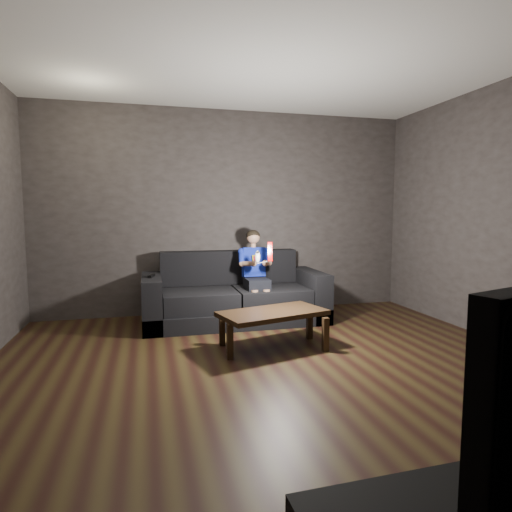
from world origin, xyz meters
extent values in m
plane|color=black|center=(0.00, 0.00, 0.00)|extent=(5.00, 5.00, 0.00)
cube|color=#332D2C|center=(0.00, 2.50, 1.35)|extent=(5.00, 0.04, 2.70)
cube|color=white|center=(0.00, 0.00, 2.70)|extent=(5.00, 5.00, 0.02)
cube|color=black|center=(-0.03, 1.90, 0.10)|extent=(2.21, 0.96, 0.19)
cube|color=black|center=(-0.48, 1.80, 0.31)|extent=(0.87, 0.67, 0.23)
cube|color=black|center=(0.41, 1.80, 0.31)|extent=(0.87, 0.67, 0.23)
cube|color=black|center=(-0.03, 2.26, 0.64)|extent=(1.77, 0.22, 0.43)
cube|color=black|center=(-1.03, 1.90, 0.30)|extent=(0.22, 0.96, 0.60)
cube|color=black|center=(0.96, 1.90, 0.30)|extent=(0.22, 0.96, 0.60)
cube|color=black|center=(0.22, 1.78, 0.49)|extent=(0.27, 0.34, 0.13)
cube|color=#021689|center=(0.22, 1.96, 0.73)|extent=(0.27, 0.19, 0.38)
cube|color=gold|center=(0.22, 1.88, 0.78)|extent=(0.08, 0.08, 0.09)
cube|color=#B1162A|center=(0.22, 1.88, 0.78)|extent=(0.05, 0.05, 0.06)
cylinder|color=tan|center=(0.22, 1.96, 0.94)|extent=(0.06, 0.06, 0.05)
sphere|color=tan|center=(0.22, 1.96, 1.04)|extent=(0.16, 0.16, 0.16)
ellipsoid|color=black|center=(0.22, 1.97, 1.06)|extent=(0.17, 0.17, 0.15)
cylinder|color=#021689|center=(0.05, 1.90, 0.80)|extent=(0.07, 0.20, 0.17)
cylinder|color=#021689|center=(0.39, 1.90, 0.80)|extent=(0.07, 0.20, 0.17)
cylinder|color=tan|center=(0.10, 1.76, 0.76)|extent=(0.13, 0.21, 0.09)
cylinder|color=tan|center=(0.34, 1.76, 0.76)|extent=(0.13, 0.21, 0.09)
sphere|color=tan|center=(0.15, 1.67, 0.75)|extent=(0.08, 0.08, 0.08)
sphere|color=tan|center=(0.29, 1.67, 0.75)|extent=(0.08, 0.08, 0.08)
cylinder|color=tan|center=(0.15, 1.60, 0.29)|extent=(0.08, 0.08, 0.31)
cylinder|color=tan|center=(0.29, 1.60, 0.29)|extent=(0.08, 0.08, 0.31)
cube|color=#F20300|center=(0.29, 1.47, 0.90)|extent=(0.06, 0.09, 0.22)
cube|color=#7C0400|center=(0.29, 1.45, 0.97)|extent=(0.04, 0.02, 0.04)
cylinder|color=white|center=(0.29, 1.45, 0.89)|extent=(0.02, 0.01, 0.02)
ellipsoid|color=white|center=(0.15, 1.48, 0.85)|extent=(0.08, 0.10, 0.15)
cylinder|color=black|center=(0.15, 1.45, 0.90)|extent=(0.03, 0.01, 0.03)
cube|color=black|center=(-1.03, 1.85, 0.62)|extent=(0.08, 0.17, 0.03)
cube|color=black|center=(-1.03, 1.90, 0.64)|extent=(0.02, 0.02, 0.00)
cube|color=black|center=(0.13, 0.78, 0.36)|extent=(1.14, 0.78, 0.05)
cube|color=black|center=(-0.35, 0.57, 0.17)|extent=(0.06, 0.06, 0.33)
cube|color=black|center=(0.60, 0.57, 0.17)|extent=(0.06, 0.06, 0.33)
cube|color=black|center=(-0.35, 1.00, 0.17)|extent=(0.06, 0.06, 0.33)
cube|color=black|center=(0.60, 1.00, 0.17)|extent=(0.06, 0.06, 0.33)
camera|label=1|loc=(-1.05, -3.20, 1.35)|focal=30.00mm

